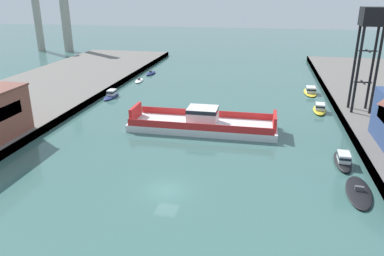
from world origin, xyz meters
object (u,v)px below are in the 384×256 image
at_px(moored_boat_mid_right, 139,81).
at_px(smokestack_distant_b, 36,8).
at_px(moored_boat_upstream_a, 343,160).
at_px(moored_boat_far_right, 111,94).
at_px(moored_boat_mid_left, 359,192).
at_px(crane_tower, 372,28).
at_px(moored_boat_near_right, 311,91).
at_px(smokestack_distant_a, 64,3).
at_px(chain_ferry, 203,123).
at_px(moored_boat_far_left, 320,108).
at_px(moored_boat_near_left, 151,73).

xyz_separation_m(moored_boat_mid_right, smokestack_distant_b, (-52.35, 41.39, 14.87)).
relative_size(moored_boat_mid_right, smokestack_distant_b, 0.19).
bearing_deg(moored_boat_upstream_a, moored_boat_far_right, 149.64).
height_order(moored_boat_mid_left, crane_tower, crane_tower).
xyz_separation_m(moored_boat_mid_right, crane_tower, (46.78, -18.78, 14.93)).
bearing_deg(moored_boat_upstream_a, smokestack_distant_b, 139.06).
xyz_separation_m(crane_tower, smokestack_distant_b, (-99.13, 60.17, -0.07)).
bearing_deg(moored_boat_far_right, smokestack_distant_b, 132.38).
height_order(moored_boat_near_right, smokestack_distant_a, smokestack_distant_a).
relative_size(chain_ferry, moored_boat_upstream_a, 3.46).
distance_m(moored_boat_mid_left, moored_boat_far_left, 29.93).
relative_size(moored_boat_far_right, moored_boat_upstream_a, 0.94).
xyz_separation_m(moored_boat_mid_left, smokestack_distant_a, (-82.62, 88.88, 16.92)).
bearing_deg(crane_tower, moored_boat_far_right, 175.36).
relative_size(moored_boat_mid_right, moored_boat_far_right, 0.85).
height_order(moored_boat_near_right, moored_boat_upstream_a, moored_boat_upstream_a).
bearing_deg(chain_ferry, smokestack_distant_b, 135.62).
bearing_deg(moored_boat_near_right, moored_boat_far_right, -164.89).
xyz_separation_m(moored_boat_mid_left, moored_boat_far_left, (-0.52, 29.93, 0.39)).
relative_size(smokestack_distant_a, smokestack_distant_b, 1.14).
xyz_separation_m(moored_boat_near_left, moored_boat_mid_left, (40.77, -55.43, -0.07)).
xyz_separation_m(moored_boat_near_left, smokestack_distant_a, (-41.85, 33.45, 16.85)).
bearing_deg(chain_ferry, smokestack_distant_a, 130.81).
height_order(moored_boat_near_right, moored_boat_far_left, moored_boat_far_left).
relative_size(moored_boat_near_left, moored_boat_upstream_a, 0.80).
relative_size(moored_boat_far_left, moored_boat_far_right, 1.06).
distance_m(moored_boat_far_left, moored_boat_far_right, 41.59).
distance_m(moored_boat_near_left, smokestack_distant_a, 56.16).
xyz_separation_m(moored_boat_mid_left, smokestack_distant_b, (-93.45, 88.25, 14.86)).
xyz_separation_m(moored_boat_far_left, moored_boat_far_right, (-41.54, 2.03, -0.03)).
distance_m(chain_ferry, smokestack_distant_b, 103.60).
height_order(moored_boat_mid_left, moored_boat_mid_right, moored_boat_mid_left).
height_order(chain_ferry, crane_tower, crane_tower).
bearing_deg(moored_boat_far_right, moored_boat_mid_right, 86.27).
xyz_separation_m(chain_ferry, smokestack_distant_b, (-73.36, 71.80, 13.97)).
relative_size(moored_boat_mid_left, moored_boat_far_right, 1.24).
bearing_deg(smokestack_distant_a, moored_boat_near_right, -29.25).
distance_m(moored_boat_near_right, smokestack_distant_a, 95.17).
distance_m(moored_boat_far_right, moored_boat_upstream_a, 48.33).
bearing_deg(moored_boat_upstream_a, crane_tower, 73.61).
xyz_separation_m(crane_tower, smokestack_distant_a, (-88.30, 60.80, 1.99)).
distance_m(moored_boat_near_left, moored_boat_mid_left, 68.81).
bearing_deg(moored_boat_mid_right, moored_boat_near_left, 87.81).
distance_m(chain_ferry, moored_boat_mid_left, 25.98).
distance_m(crane_tower, smokestack_distant_b, 115.96).
relative_size(moored_boat_upstream_a, smokestack_distant_a, 0.21).
height_order(moored_boat_mid_left, smokestack_distant_b, smokestack_distant_b).
bearing_deg(crane_tower, moored_boat_mid_left, -101.44).
bearing_deg(moored_boat_far_left, moored_boat_near_left, 147.63).
distance_m(moored_boat_near_left, crane_tower, 55.91).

